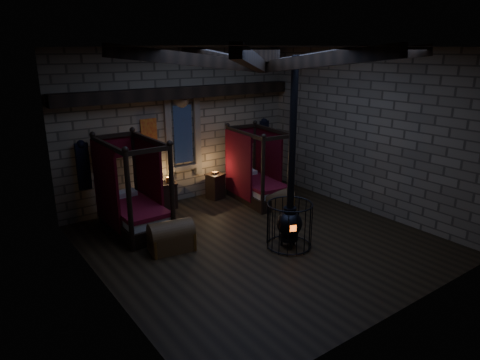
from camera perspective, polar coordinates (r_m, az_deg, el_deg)
room at (r=8.96m, az=2.59°, el=14.39°), size 7.02×7.02×4.29m
bed_left at (r=10.49m, az=-14.06°, el=-3.64°), size 1.13×2.11×2.19m
bed_right at (r=12.16m, az=2.25°, el=-0.43°), size 1.21×2.05×2.05m
trunk_left at (r=9.35m, az=-9.16°, el=-7.53°), size 1.01×0.73×0.68m
trunk_right at (r=11.61m, az=4.99°, el=-2.58°), size 0.95×0.78×0.60m
nightstand_left at (r=11.78m, az=-9.51°, el=-1.96°), size 0.52×0.51×0.87m
nightstand_right at (r=12.35m, az=-3.31°, el=-0.80°), size 0.53×0.52×0.80m
stove at (r=9.33m, az=6.62°, el=-5.40°), size 0.99×0.99×4.05m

